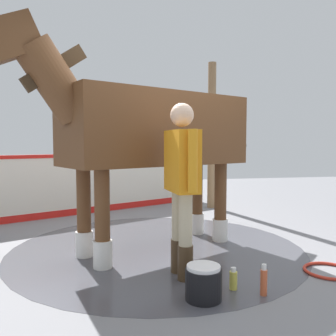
# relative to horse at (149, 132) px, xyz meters

# --- Properties ---
(ground_plane) EXTENTS (16.00, 16.00, 0.02)m
(ground_plane) POSITION_rel_horse_xyz_m (0.05, 0.36, -1.45)
(ground_plane) COLOR gray
(wet_patch) EXTENTS (3.59, 3.59, 0.00)m
(wet_patch) POSITION_rel_horse_xyz_m (-0.05, 0.11, -1.44)
(wet_patch) COLOR #4C4C54
(wet_patch) RESTS_ON ground
(barrier_wall) EXTENTS (2.53, 5.14, 1.11)m
(barrier_wall) POSITION_rel_horse_xyz_m (-2.37, -1.01, -0.93)
(barrier_wall) COLOR silver
(barrier_wall) RESTS_ON ground
(roof_post_far) EXTENTS (0.16, 0.16, 2.90)m
(roof_post_far) POSITION_rel_horse_xyz_m (-2.59, 1.63, 0.00)
(roof_post_far) COLOR olive
(roof_post_far) RESTS_ON ground
(horse) EXTENTS (1.88, 3.34, 2.54)m
(horse) POSITION_rel_horse_xyz_m (0.00, 0.00, 0.00)
(horse) COLOR brown
(horse) RESTS_ON ground
(handler) EXTENTS (0.68, 0.27, 1.69)m
(handler) POSITION_rel_horse_xyz_m (0.91, 0.19, -0.47)
(handler) COLOR #47331E
(handler) RESTS_ON ground
(wash_bucket) EXTENTS (0.31, 0.31, 0.29)m
(wash_bucket) POSITION_rel_horse_xyz_m (1.47, 0.25, -1.30)
(wash_bucket) COLOR black
(wash_bucket) RESTS_ON ground
(bottle_shampoo) EXTENTS (0.07, 0.07, 0.20)m
(bottle_shampoo) POSITION_rel_horse_xyz_m (1.32, 0.57, -1.35)
(bottle_shampoo) COLOR #D8CC4C
(bottle_shampoo) RESTS_ON ground
(bottle_spray) EXTENTS (0.06, 0.06, 0.27)m
(bottle_spray) POSITION_rel_horse_xyz_m (1.49, 0.78, -1.32)
(bottle_spray) COLOR #CC5933
(bottle_spray) RESTS_ON ground
(hose_coil) EXTENTS (0.49, 0.49, 0.03)m
(hose_coil) POSITION_rel_horse_xyz_m (1.11, 1.68, -1.43)
(hose_coil) COLOR #B72D1E
(hose_coil) RESTS_ON ground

